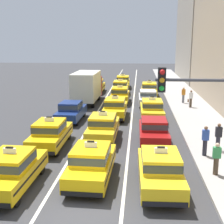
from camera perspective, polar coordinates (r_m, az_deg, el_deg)
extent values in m
plane|color=#353538|center=(12.33, -6.07, -18.24)|extent=(160.00, 160.00, 0.00)
cube|color=silver|center=(31.22, -2.00, 1.20)|extent=(0.14, 80.00, 0.01)
cube|color=silver|center=(31.00, 3.88, 1.09)|extent=(0.14, 80.00, 0.01)
cube|color=#9E9993|center=(26.59, 15.81, -1.23)|extent=(4.00, 90.00, 0.15)
cylinder|color=black|center=(16.28, -17.98, -9.52)|extent=(0.25, 0.64, 0.64)
cylinder|color=black|center=(15.77, -12.99, -9.96)|extent=(0.25, 0.64, 0.64)
cylinder|color=black|center=(13.19, -17.32, -14.99)|extent=(0.25, 0.64, 0.64)
cube|color=yellow|center=(14.58, -17.79, -10.72)|extent=(1.86, 4.52, 0.70)
cube|color=black|center=(14.56, -17.80, -10.54)|extent=(1.87, 4.16, 0.10)
cube|color=yellow|center=(14.20, -18.21, -8.47)|extent=(1.63, 2.12, 0.64)
cube|color=#2D3842|center=(14.20, -18.21, -8.47)|extent=(1.65, 2.14, 0.35)
cube|color=white|center=(14.05, -18.34, -6.80)|extent=(0.56, 0.13, 0.24)
cube|color=black|center=(14.00, -18.39, -6.22)|extent=(0.32, 0.11, 0.06)
cube|color=black|center=(16.56, -14.70, -8.55)|extent=(1.71, 0.16, 0.20)
cylinder|color=black|center=(21.07, -12.00, -4.01)|extent=(0.24, 0.64, 0.64)
cylinder|color=black|center=(20.71, -8.07, -4.16)|extent=(0.24, 0.64, 0.64)
cylinder|color=black|center=(18.32, -14.71, -6.77)|extent=(0.24, 0.64, 0.64)
cylinder|color=black|center=(17.89, -10.21, -7.02)|extent=(0.24, 0.64, 0.64)
cube|color=yellow|center=(19.37, -11.23, -4.41)|extent=(1.83, 4.51, 0.70)
cube|color=black|center=(19.35, -11.23, -4.27)|extent=(1.84, 4.15, 0.10)
cube|color=yellow|center=(19.04, -11.44, -2.62)|extent=(1.61, 2.11, 0.64)
cube|color=#2D3842|center=(19.04, -11.44, -2.62)|extent=(1.63, 2.13, 0.35)
cube|color=white|center=(18.93, -11.49, -1.33)|extent=(0.56, 0.12, 0.24)
cube|color=black|center=(18.89, -11.52, -0.89)|extent=(0.32, 0.11, 0.06)
cube|color=black|center=(21.48, -9.61, -3.30)|extent=(1.71, 0.15, 0.20)
cube|color=black|center=(17.45, -13.16, -7.34)|extent=(1.71, 0.15, 0.20)
cylinder|color=black|center=(26.95, -8.26, -0.14)|extent=(0.26, 0.65, 0.64)
cylinder|color=black|center=(26.62, -5.26, -0.22)|extent=(0.26, 0.65, 0.64)
cylinder|color=black|center=(24.30, -9.96, -1.65)|extent=(0.26, 0.65, 0.64)
cylinder|color=black|center=(23.93, -6.64, -1.77)|extent=(0.26, 0.65, 0.64)
cube|color=navy|center=(25.36, -7.52, -0.18)|extent=(1.88, 4.35, 0.66)
cube|color=navy|center=(25.13, -7.62, 1.17)|extent=(1.61, 1.94, 0.60)
cube|color=#2D3842|center=(25.13, -7.62, 1.17)|extent=(1.63, 1.96, 0.33)
cylinder|color=black|center=(34.34, -5.58, 2.77)|extent=(0.25, 0.64, 0.64)
cylinder|color=black|center=(34.01, -2.44, 2.72)|extent=(0.25, 0.64, 0.64)
cylinder|color=black|center=(30.60, -7.03, 1.47)|extent=(0.25, 0.64, 0.64)
cylinder|color=black|center=(30.23, -3.52, 1.40)|extent=(0.25, 0.64, 0.64)
cube|color=maroon|center=(34.95, -3.77, 4.72)|extent=(2.14, 2.23, 2.10)
cube|color=#2D3842|center=(35.95, -3.49, 5.44)|extent=(1.93, 0.09, 0.76)
cube|color=beige|center=(31.70, -4.78, 4.86)|extent=(2.39, 5.24, 2.70)
cylinder|color=black|center=(40.89, -3.63, 4.44)|extent=(0.24, 0.64, 0.64)
cylinder|color=black|center=(40.69, -1.57, 4.42)|extent=(0.24, 0.64, 0.64)
cylinder|color=black|center=(37.91, -4.35, 3.76)|extent=(0.24, 0.64, 0.64)
cylinder|color=black|center=(37.69, -2.13, 3.73)|extent=(0.24, 0.64, 0.64)
cube|color=yellow|center=(39.23, -2.91, 4.61)|extent=(1.83, 4.51, 0.70)
cube|color=black|center=(39.22, -2.91, 4.68)|extent=(1.85, 4.15, 0.10)
cube|color=yellow|center=(38.99, -2.96, 5.55)|extent=(1.62, 2.11, 0.64)
cube|color=#2D3842|center=(38.99, -2.96, 5.55)|extent=(1.64, 2.13, 0.35)
cube|color=white|center=(38.94, -2.96, 6.19)|extent=(0.56, 0.12, 0.24)
cube|color=black|center=(38.92, -2.97, 6.41)|extent=(0.32, 0.11, 0.06)
cube|color=black|center=(41.43, -2.47, 4.71)|extent=(1.71, 0.15, 0.20)
cube|color=black|center=(37.11, -3.40, 3.73)|extent=(1.71, 0.15, 0.20)
cylinder|color=black|center=(16.33, -5.35, -8.84)|extent=(0.26, 0.65, 0.64)
cylinder|color=black|center=(16.11, -0.14, -9.11)|extent=(0.26, 0.65, 0.64)
cylinder|color=black|center=(13.62, -8.08, -13.56)|extent=(0.26, 0.65, 0.64)
cylinder|color=black|center=(13.34, -1.74, -14.02)|extent=(0.26, 0.65, 0.64)
cube|color=yellow|center=(14.68, -3.76, -9.93)|extent=(1.93, 4.55, 0.70)
cube|color=black|center=(14.66, -3.77, -9.75)|extent=(1.94, 4.19, 0.10)
cube|color=yellow|center=(14.29, -3.91, -7.68)|extent=(1.66, 2.15, 0.64)
cube|color=#2D3842|center=(14.29, -3.91, -7.68)|extent=(1.68, 2.17, 0.35)
cube|color=white|center=(14.14, -3.94, -6.02)|extent=(0.56, 0.14, 0.24)
cube|color=black|center=(14.09, -3.95, -5.44)|extent=(0.32, 0.12, 0.06)
cube|color=black|center=(16.79, -2.39, -7.81)|extent=(1.71, 0.19, 0.20)
cube|color=black|center=(12.83, -5.58, -14.76)|extent=(1.71, 0.19, 0.20)
cylinder|color=black|center=(22.10, -3.02, -2.94)|extent=(0.25, 0.64, 0.64)
cylinder|color=black|center=(21.93, 0.80, -3.05)|extent=(0.25, 0.64, 0.64)
cylinder|color=black|center=(19.22, -4.41, -5.42)|extent=(0.25, 0.64, 0.64)
cylinder|color=black|center=(19.02, -0.01, -5.58)|extent=(0.25, 0.64, 0.64)
cube|color=yellow|center=(20.45, -1.64, -3.22)|extent=(1.86, 4.52, 0.70)
cube|color=black|center=(20.44, -1.64, -3.09)|extent=(1.88, 4.16, 0.10)
cube|color=yellow|center=(20.13, -1.71, -1.51)|extent=(1.63, 2.12, 0.64)
cube|color=#2D3842|center=(20.13, -1.71, -1.51)|extent=(1.65, 2.14, 0.35)
cube|color=white|center=(20.02, -1.71, -0.29)|extent=(0.56, 0.13, 0.24)
cube|color=black|center=(19.99, -1.72, 0.13)|extent=(0.32, 0.11, 0.06)
cube|color=black|center=(22.63, -0.92, -2.28)|extent=(1.71, 0.16, 0.20)
cube|color=black|center=(18.44, -2.52, -5.88)|extent=(1.71, 0.16, 0.20)
cylinder|color=black|center=(27.80, -0.65, 0.40)|extent=(0.25, 0.64, 0.64)
cylinder|color=black|center=(27.68, 2.39, 0.34)|extent=(0.25, 0.64, 0.64)
cylinder|color=black|center=(24.84, -1.43, -1.13)|extent=(0.25, 0.64, 0.64)
cylinder|color=black|center=(24.71, 1.97, -1.21)|extent=(0.25, 0.64, 0.64)
cube|color=yellow|center=(26.17, 0.59, 0.39)|extent=(1.85, 4.52, 0.70)
cube|color=black|center=(26.16, 0.59, 0.50)|extent=(1.87, 4.16, 0.10)
cube|color=yellow|center=(25.88, 0.56, 1.76)|extent=(1.63, 2.12, 0.64)
cube|color=#2D3842|center=(25.88, 0.56, 1.76)|extent=(1.65, 2.14, 0.35)
cube|color=white|center=(25.80, 0.56, 2.72)|extent=(0.56, 0.13, 0.24)
cube|color=black|center=(25.77, 0.56, 3.05)|extent=(0.32, 0.11, 0.06)
cube|color=black|center=(28.37, 0.98, 0.86)|extent=(1.71, 0.16, 0.20)
cube|color=black|center=(24.08, 0.11, -1.33)|extent=(1.71, 0.16, 0.20)
cylinder|color=black|center=(34.14, 0.41, 2.77)|extent=(0.24, 0.64, 0.64)
cylinder|color=black|center=(34.05, 2.89, 2.72)|extent=(0.24, 0.64, 0.64)
cylinder|color=black|center=(31.15, -0.08, 1.77)|extent=(0.24, 0.64, 0.64)
cylinder|color=black|center=(31.05, 2.64, 1.72)|extent=(0.24, 0.64, 0.64)
cube|color=yellow|center=(32.53, 1.48, 2.88)|extent=(1.83, 4.51, 0.70)
cube|color=black|center=(32.52, 1.48, 2.96)|extent=(1.85, 4.15, 0.10)
cube|color=yellow|center=(32.27, 1.46, 4.00)|extent=(1.61, 2.11, 0.64)
cube|color=#2D3842|center=(32.27, 1.46, 4.00)|extent=(1.63, 2.13, 0.35)
cube|color=white|center=(32.20, 1.47, 4.77)|extent=(0.56, 0.12, 0.24)
cube|color=black|center=(32.18, 1.47, 5.04)|extent=(0.32, 0.11, 0.06)
cube|color=black|center=(34.74, 1.72, 3.11)|extent=(1.71, 0.15, 0.20)
cube|color=black|center=(30.41, 1.19, 1.69)|extent=(1.71, 0.15, 0.20)
cylinder|color=black|center=(39.40, 0.63, 4.14)|extent=(0.24, 0.64, 0.64)
cylinder|color=black|center=(39.31, 2.78, 4.11)|extent=(0.24, 0.64, 0.64)
cylinder|color=black|center=(36.39, 0.24, 3.41)|extent=(0.24, 0.64, 0.64)
cylinder|color=black|center=(36.29, 2.56, 3.37)|extent=(0.24, 0.64, 0.64)
cube|color=yellow|center=(37.79, 1.56, 4.30)|extent=(1.83, 4.51, 0.70)
cube|color=black|center=(37.78, 1.56, 4.37)|extent=(1.85, 4.15, 0.10)
cube|color=yellow|center=(37.54, 1.55, 5.27)|extent=(1.61, 2.11, 0.64)
cube|color=#2D3842|center=(37.54, 1.55, 5.27)|extent=(1.63, 2.13, 0.35)
cube|color=white|center=(37.49, 1.56, 5.94)|extent=(0.56, 0.12, 0.24)
cube|color=black|center=(37.47, 1.56, 6.17)|extent=(0.32, 0.11, 0.06)
cube|color=black|center=(40.01, 1.77, 4.42)|extent=(1.71, 0.15, 0.20)
cube|color=black|center=(35.65, 1.32, 3.36)|extent=(1.71, 0.15, 0.20)
cylinder|color=black|center=(44.76, 1.12, 5.21)|extent=(0.26, 0.65, 0.64)
cylinder|color=black|center=(44.72, 3.02, 5.19)|extent=(0.26, 0.65, 0.64)
cylinder|color=black|center=(41.73, 0.95, 4.64)|extent=(0.26, 0.65, 0.64)
cylinder|color=black|center=(41.69, 2.98, 4.62)|extent=(0.26, 0.65, 0.64)
cube|color=yellow|center=(43.17, 2.02, 5.38)|extent=(1.92, 4.55, 0.70)
cube|color=black|center=(43.16, 2.02, 5.45)|extent=(1.93, 4.19, 0.10)
cube|color=yellow|center=(42.94, 2.02, 6.24)|extent=(1.66, 2.14, 0.64)
cube|color=#2D3842|center=(42.94, 2.02, 6.24)|extent=(1.68, 2.16, 0.35)
cube|color=white|center=(42.89, 2.03, 6.83)|extent=(0.56, 0.13, 0.24)
cube|color=black|center=(42.87, 2.03, 7.03)|extent=(0.32, 0.12, 0.06)
cube|color=black|center=(45.39, 2.09, 5.44)|extent=(1.71, 0.19, 0.20)
cube|color=black|center=(41.02, 1.94, 4.63)|extent=(1.71, 0.19, 0.20)
cylinder|color=black|center=(15.59, 5.47, -9.94)|extent=(0.26, 0.65, 0.64)
cylinder|color=black|center=(15.72, 10.93, -9.93)|extent=(0.26, 0.65, 0.64)
cylinder|color=black|center=(12.83, 5.98, -15.27)|extent=(0.26, 0.65, 0.64)
cylinder|color=black|center=(12.99, 12.73, -15.16)|extent=(0.26, 0.65, 0.64)
cube|color=yellow|center=(14.10, 8.78, -11.05)|extent=(1.94, 4.55, 0.70)
cube|color=black|center=(14.08, 8.79, -10.87)|extent=(1.95, 4.19, 0.10)
cube|color=yellow|center=(13.70, 8.94, -8.75)|extent=(1.66, 2.15, 0.64)
cube|color=#2D3842|center=(13.70, 8.94, -8.75)|extent=(1.68, 2.17, 0.35)
cube|color=white|center=(13.55, 9.00, -7.02)|extent=(0.56, 0.14, 0.24)
cube|color=black|center=(13.50, 9.02, -6.42)|extent=(0.32, 0.12, 0.06)
cube|color=black|center=(16.23, 8.02, -8.69)|extent=(1.71, 0.19, 0.20)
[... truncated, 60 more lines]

